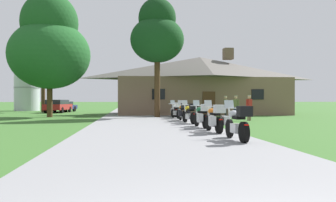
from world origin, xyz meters
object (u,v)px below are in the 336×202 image
tree_left_far (43,53)px  bystander_red_shirt_by_tree (249,106)px  metal_silo_distant (27,85)px  parked_navy_sedan_far_left (63,106)px  motorcycle_silver_nearest_to_camera (238,123)px  bystander_olive_shirt_near_lodge (226,105)px  motorcycle_white_sixth_in_row (176,111)px  tree_by_lodge_front (157,34)px  motorcycle_orange_second_in_row (215,119)px  tree_left_near (50,45)px  motorcycle_blue_farthest_in_row (175,110)px  motorcycle_green_third_in_row (202,116)px  parked_red_suv_far_left (58,105)px  motorcycle_orange_fifth_in_row (183,112)px  bystander_olive_shirt_beside_signpost (236,106)px  motorcycle_yellow_fourth_in_row (190,113)px

tree_left_far → bystander_red_shirt_by_tree: bearing=-46.2°
metal_silo_distant → parked_navy_sedan_far_left: (5.40, -4.67, -2.71)m
motorcycle_silver_nearest_to_camera → bystander_olive_shirt_near_lodge: bystander_olive_shirt_near_lodge is taller
motorcycle_white_sixth_in_row → tree_by_lodge_front: bearing=109.2°
motorcycle_orange_second_in_row → bystander_olive_shirt_near_lodge: bearing=69.0°
metal_silo_distant → tree_left_near: bearing=-68.9°
motorcycle_blue_farthest_in_row → motorcycle_green_third_in_row: bearing=-93.8°
tree_by_lodge_front → parked_red_suv_far_left: bearing=129.4°
motorcycle_orange_fifth_in_row → parked_navy_sedan_far_left: (-11.10, 19.92, 0.03)m
motorcycle_green_third_in_row → parked_red_suv_far_left: parked_red_suv_far_left is taller
bystander_olive_shirt_near_lodge → tree_left_far: size_ratio=0.17×
motorcycle_white_sixth_in_row → motorcycle_orange_second_in_row: bearing=-98.7°
motorcycle_orange_fifth_in_row → tree_left_near: (-9.68, 6.90, 5.12)m
parked_navy_sedan_far_left → motorcycle_green_third_in_row: bearing=-53.0°
motorcycle_silver_nearest_to_camera → bystander_olive_shirt_near_lodge: (3.93, 15.53, 0.33)m
tree_by_lodge_front → parked_red_suv_far_left: 16.61m
motorcycle_silver_nearest_to_camera → bystander_red_shirt_by_tree: bearing=67.7°
tree_left_far → metal_silo_distant: tree_left_far is taller
bystander_red_shirt_by_tree → metal_silo_distant: size_ratio=0.25×
bystander_red_shirt_by_tree → tree_by_lodge_front: tree_by_lodge_front is taller
bystander_olive_shirt_beside_signpost → motorcycle_orange_second_in_row: bearing=117.4°
motorcycle_orange_second_in_row → motorcycle_orange_fifth_in_row: size_ratio=1.00×
motorcycle_silver_nearest_to_camera → motorcycle_white_sixth_in_row: (-0.18, 13.67, 0.00)m
tree_left_far → tree_by_lodge_front: 18.33m
motorcycle_green_third_in_row → bystander_olive_shirt_near_lodge: bystander_olive_shirt_near_lodge is taller
bystander_red_shirt_by_tree → tree_left_far: size_ratio=0.17×
metal_silo_distant → parked_red_suv_far_left: size_ratio=1.40×
motorcycle_orange_second_in_row → tree_left_far: tree_left_far is taller
metal_silo_distant → tree_by_lodge_front: bearing=-51.9°
tree_by_lodge_front → motorcycle_orange_second_in_row: bearing=-84.1°
motorcycle_yellow_fourth_in_row → motorcycle_blue_farthest_in_row: 7.91m
motorcycle_blue_farthest_in_row → bystander_olive_shirt_beside_signpost: (4.11, -2.73, 0.34)m
bystander_olive_shirt_beside_signpost → tree_by_lodge_front: 8.15m
tree_left_near → motorcycle_orange_fifth_in_row: bearing=-35.5°
motorcycle_orange_fifth_in_row → tree_left_far: bearing=123.2°
tree_by_lodge_front → metal_silo_distant: 24.94m
tree_by_lodge_front → metal_silo_distant: size_ratio=1.38×
motorcycle_yellow_fourth_in_row → bystander_olive_shirt_near_lodge: bearing=51.4°
bystander_olive_shirt_near_lodge → tree_by_lodge_front: 7.67m
bystander_red_shirt_by_tree → parked_navy_sedan_far_left: 24.80m
motorcycle_green_third_in_row → motorcycle_orange_second_in_row: bearing=-95.5°
bystander_olive_shirt_beside_signpost → tree_left_far: tree_left_far is taller
motorcycle_orange_second_in_row → motorcycle_silver_nearest_to_camera: bearing=-92.9°
bystander_olive_shirt_near_lodge → bystander_red_shirt_by_tree: size_ratio=1.00×
tree_left_far → parked_red_suv_far_left: size_ratio=2.07×
metal_silo_distant → motorcycle_orange_second_in_row: bearing=-62.9°
motorcycle_blue_farthest_in_row → motorcycle_white_sixth_in_row: bearing=-97.9°
motorcycle_white_sixth_in_row → tree_left_near: size_ratio=0.21×
tree_left_near → tree_left_far: size_ratio=1.00×
motorcycle_white_sixth_in_row → motorcycle_orange_fifth_in_row: bearing=-98.7°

